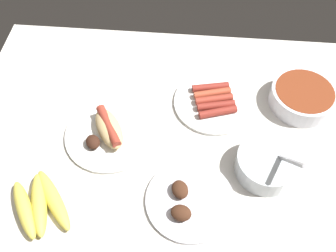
{
  "coord_description": "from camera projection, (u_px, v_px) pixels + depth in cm",
  "views": [
    {
      "loc": [
        1.73,
        -52.77,
        84.46
      ],
      "look_at": [
        -3.31,
        4.78,
        3.0
      ],
      "focal_mm": 39.93,
      "sensor_mm": 36.0,
      "label": 1
    }
  ],
  "objects": [
    {
      "name": "plate_grilled_meat",
      "position": [
        188.0,
        200.0,
        0.9
      ],
      "size": [
        21.54,
        21.54,
        3.96
      ],
      "color": "white",
      "rests_on": "ground_plane"
    },
    {
      "name": "plate_sausages",
      "position": [
        214.0,
        101.0,
        1.07
      ],
      "size": [
        22.94,
        22.94,
        3.11
      ],
      "color": "white",
      "rests_on": "ground_plane"
    },
    {
      "name": "plate_hotdog_assembled",
      "position": [
        109.0,
        132.0,
        1.0
      ],
      "size": [
        24.42,
        24.42,
        5.61
      ],
      "color": "white",
      "rests_on": "ground_plane"
    },
    {
      "name": "ground_plane",
      "position": [
        179.0,
        151.0,
        1.01
      ],
      "size": [
        120.0,
        90.0,
        3.0
      ],
      "primitive_type": "cube",
      "color": "silver"
    },
    {
      "name": "bowl_chili",
      "position": [
        303.0,
        96.0,
        1.06
      ],
      "size": [
        18.17,
        18.17,
        5.59
      ],
      "color": "white",
      "rests_on": "ground_plane"
    },
    {
      "name": "bowl_coleslaw",
      "position": [
        267.0,
        164.0,
        0.93
      ],
      "size": [
        15.42,
        15.42,
        15.24
      ],
      "color": "silver",
      "rests_on": "ground_plane"
    },
    {
      "name": "banana_bunch",
      "position": [
        39.0,
        204.0,
        0.88
      ],
      "size": [
        18.65,
        19.13,
        3.66
      ],
      "color": "#E5D14C",
      "rests_on": "ground_plane"
    }
  ]
}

